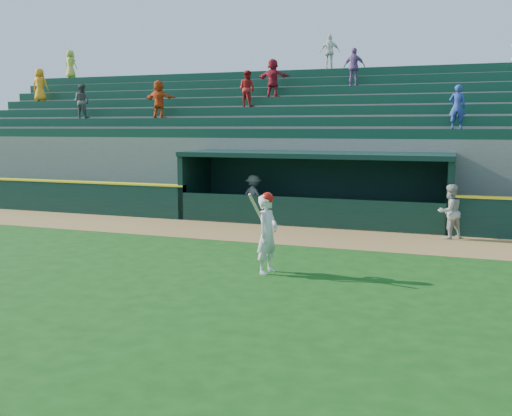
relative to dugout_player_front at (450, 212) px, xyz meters
The scene contains 9 objects.
ground 7.58m from the dugout_player_front, 127.67° to the right, with size 120.00×120.00×0.00m, color #124010.
warning_track 4.80m from the dugout_player_front, 166.95° to the right, with size 40.00×3.00×0.01m, color olive.
field_wall_left 16.87m from the dugout_player_front, behind, with size 15.50×0.30×1.20m, color black.
wall_stripe_left 16.87m from the dugout_player_front, behind, with size 15.50×0.32×0.06m, color yellow.
dugout_player_front is the anchor object (origin of this frame).
dugout_player_inside 7.16m from the dugout_player_front, 164.89° to the left, with size 1.03×0.59×1.59m, color #9C9C97.
dugout 5.07m from the dugout_player_front, 156.16° to the left, with size 9.40×2.80×2.46m.
stands 8.22m from the dugout_player_front, 125.07° to the left, with size 34.50×6.25×7.53m.
batter_at_plate 6.87m from the dugout_player_front, 124.25° to the right, with size 0.60×0.82×1.89m.
Camera 1 is at (4.79, -11.87, 3.33)m, focal length 40.00 mm.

